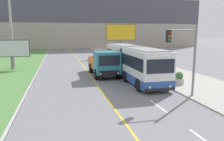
# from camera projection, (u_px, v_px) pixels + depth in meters

# --- Properties ---
(apartment_block_background) EXTENTS (80.00, 8.04, 20.19)m
(apartment_block_background) POSITION_uv_depth(u_px,v_px,m) (68.00, 13.00, 62.82)
(apartment_block_background) COLOR #A89E8E
(apartment_block_background) RESTS_ON ground_plane
(city_bus) EXTENTS (2.62, 12.36, 3.15)m
(city_bus) POSITION_uv_depth(u_px,v_px,m) (133.00, 62.00, 21.54)
(city_bus) COLOR white
(city_bus) RESTS_ON ground_plane
(dump_truck) EXTENTS (2.47, 6.49, 2.66)m
(dump_truck) POSITION_uv_depth(u_px,v_px,m) (105.00, 64.00, 22.14)
(dump_truck) COLOR black
(dump_truck) RESTS_ON ground_plane
(utility_pole_far) EXTENTS (1.80, 0.28, 10.69)m
(utility_pole_far) POSITION_uv_depth(u_px,v_px,m) (11.00, 25.00, 27.30)
(utility_pole_far) COLOR #9E9E99
(utility_pole_far) RESTS_ON ground_plane
(traffic_light_mast) EXTENTS (2.28, 0.32, 5.05)m
(traffic_light_mast) POSITION_uv_depth(u_px,v_px,m) (186.00, 51.00, 14.84)
(traffic_light_mast) COLOR slate
(traffic_light_mast) RESTS_ON ground_plane
(billboard_large) EXTENTS (5.50, 0.24, 5.94)m
(billboard_large) POSITION_uv_depth(u_px,v_px,m) (121.00, 33.00, 39.22)
(billboard_large) COLOR #59595B
(billboard_large) RESTS_ON ground_plane
(billboard_small) EXTENTS (4.21, 0.24, 3.62)m
(billboard_small) POSITION_uv_depth(u_px,v_px,m) (11.00, 49.00, 25.90)
(billboard_small) COLOR #59595B
(billboard_small) RESTS_ON ground_plane
(planter_round_near) EXTENTS (0.83, 0.83, 1.08)m
(planter_round_near) POSITION_uv_depth(u_px,v_px,m) (179.00, 79.00, 18.76)
(planter_round_near) COLOR #B7B2A8
(planter_round_near) RESTS_ON sidewalk_right
(planter_round_second) EXTENTS (0.92, 0.92, 1.13)m
(planter_round_second) POSITION_uv_depth(u_px,v_px,m) (157.00, 71.00, 22.51)
(planter_round_second) COLOR #B7B2A8
(planter_round_second) RESTS_ON sidewalk_right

